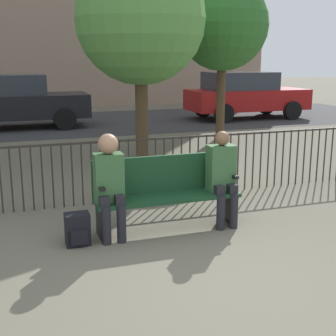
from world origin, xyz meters
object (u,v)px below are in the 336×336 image
at_px(seated_person_0, 110,180).
at_px(seated_person_1, 222,174).
at_px(backpack, 78,230).
at_px(tree_1, 223,25).
at_px(parked_car_0, 245,94).
at_px(parked_car_1, 14,101).
at_px(park_bench, 166,190).
at_px(tree_0, 140,19).

distance_m(seated_person_0, seated_person_1, 1.46).
height_order(backpack, tree_1, tree_1).
height_order(seated_person_1, tree_1, tree_1).
xyz_separation_m(parked_car_0, parked_car_1, (-7.73, 0.17, 0.00)).
distance_m(park_bench, seated_person_1, 0.75).
distance_m(backpack, tree_1, 8.02).
bearing_deg(tree_0, park_bench, -101.93).
bearing_deg(tree_0, backpack, -114.61).
distance_m(parked_car_0, parked_car_1, 7.73).
xyz_separation_m(seated_person_0, parked_car_1, (-0.85, 9.71, 0.12)).
bearing_deg(backpack, tree_1, 52.29).
xyz_separation_m(seated_person_1, tree_0, (0.19, 4.41, 2.20)).
xyz_separation_m(backpack, tree_1, (4.61, 5.97, 2.72)).
distance_m(seated_person_1, parked_car_1, 9.98).
bearing_deg(park_bench, tree_0, 78.07).
bearing_deg(parked_car_1, backpack, -87.40).
height_order(seated_person_0, tree_0, tree_0).
bearing_deg(seated_person_0, tree_1, 54.45).
bearing_deg(backpack, seated_person_0, 11.76).
bearing_deg(tree_1, parked_car_1, 142.90).
distance_m(backpack, parked_car_0, 12.08).
bearing_deg(parked_car_0, tree_0, -135.53).
height_order(seated_person_1, backpack, seated_person_1).
xyz_separation_m(tree_0, parked_car_0, (5.22, 5.13, -2.04)).
relative_size(tree_0, parked_car_0, 1.01).
xyz_separation_m(seated_person_0, tree_0, (1.65, 4.40, 2.16)).
distance_m(backpack, parked_car_1, 9.82).
xyz_separation_m(park_bench, tree_1, (3.46, 5.76, 2.41)).
height_order(seated_person_1, tree_0, tree_0).
height_order(park_bench, tree_0, tree_0).
xyz_separation_m(seated_person_0, tree_1, (4.20, 5.88, 2.18)).
distance_m(tree_0, tree_1, 2.95).
bearing_deg(parked_car_0, tree_1, -126.16).
bearing_deg(seated_person_0, parked_car_0, 54.21).
relative_size(park_bench, tree_0, 0.43).
distance_m(tree_0, parked_car_1, 6.21).
height_order(backpack, tree_0, tree_0).
height_order(tree_1, parked_car_1, tree_1).
bearing_deg(parked_car_0, seated_person_0, -125.79).
distance_m(tree_1, parked_car_0, 4.97).
distance_m(park_bench, backpack, 1.21).
xyz_separation_m(seated_person_0, seated_person_1, (1.46, -0.00, -0.04)).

